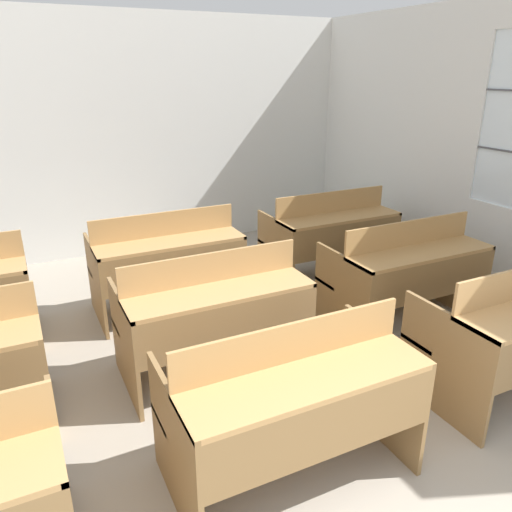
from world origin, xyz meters
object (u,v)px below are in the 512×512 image
bench_third_right (330,234)px  bench_second_right (406,271)px  bench_second_center (214,312)px  wastepaper_bin (344,228)px  bench_third_center (167,260)px  bench_front_center (292,400)px

bench_third_right → bench_second_right: bearing=-90.2°
bench_second_center → bench_second_right: (1.78, -0.01, 0.00)m
wastepaper_bin → bench_second_center: bearing=-142.2°
bench_second_right → bench_third_right: same height
bench_third_right → bench_second_center: bearing=-147.1°
bench_third_center → bench_third_right: bearing=-0.1°
bench_second_right → bench_front_center: bearing=-147.9°
bench_second_center → bench_second_right: same height
bench_second_center → wastepaper_bin: bearing=37.8°
bench_third_center → wastepaper_bin: size_ratio=3.34×
bench_third_center → wastepaper_bin: 2.75m
bench_second_right → wastepaper_bin: bench_second_right is taller
bench_second_center → bench_front_center: bearing=-90.0°
bench_front_center → bench_third_center: size_ratio=1.00×
bench_second_center → wastepaper_bin: bench_second_center is taller
bench_front_center → bench_third_right: 2.90m
bench_second_center → wastepaper_bin: 3.30m
bench_front_center → wastepaper_bin: bench_front_center is taller
bench_front_center → wastepaper_bin: 4.09m
bench_second_center → bench_third_right: same height
wastepaper_bin → bench_third_center: bearing=-161.8°
bench_third_center → bench_third_right: same height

